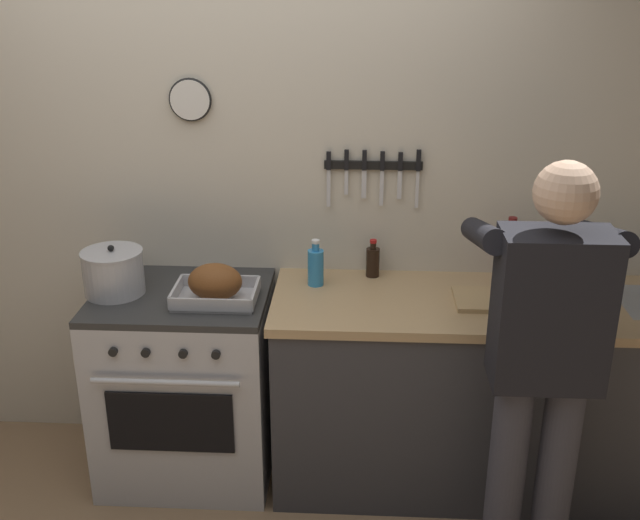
# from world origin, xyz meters

# --- Properties ---
(wall_back) EXTENTS (6.00, 0.13, 2.60)m
(wall_back) POSITION_xyz_m (0.00, 1.35, 1.30)
(wall_back) COLOR beige
(wall_back) RESTS_ON ground
(counter_block) EXTENTS (2.03, 0.65, 0.90)m
(counter_block) POSITION_xyz_m (1.21, 0.99, 0.46)
(counter_block) COLOR #38383D
(counter_block) RESTS_ON ground
(stove) EXTENTS (0.76, 0.67, 0.90)m
(stove) POSITION_xyz_m (-0.22, 0.99, 0.45)
(stove) COLOR #BCBCC1
(stove) RESTS_ON ground
(person_cook) EXTENTS (0.51, 0.63, 1.66)m
(person_cook) POSITION_xyz_m (1.21, 0.42, 0.95)
(person_cook) COLOR #383842
(person_cook) RESTS_ON ground
(roasting_pan) EXTENTS (0.35, 0.26, 0.17)m
(roasting_pan) POSITION_xyz_m (-0.05, 0.92, 0.97)
(roasting_pan) COLOR #B7B7BC
(roasting_pan) RESTS_ON stove
(stock_pot) EXTENTS (0.26, 0.26, 0.22)m
(stock_pot) POSITION_xyz_m (-0.50, 0.98, 1.00)
(stock_pot) COLOR #B7B7BC
(stock_pot) RESTS_ON stove
(cutting_board) EXTENTS (0.36, 0.24, 0.02)m
(cutting_board) POSITION_xyz_m (1.14, 0.97, 0.91)
(cutting_board) COLOR tan
(cutting_board) RESTS_ON counter_block
(bottle_vinegar) EXTENTS (0.06, 0.06, 0.26)m
(bottle_vinegar) POSITION_xyz_m (1.44, 1.10, 1.01)
(bottle_vinegar) COLOR #997F4C
(bottle_vinegar) RESTS_ON counter_block
(bottle_soy_sauce) EXTENTS (0.06, 0.06, 0.18)m
(bottle_soy_sauce) POSITION_xyz_m (0.62, 1.23, 0.97)
(bottle_soy_sauce) COLOR black
(bottle_soy_sauce) RESTS_ON counter_block
(bottle_wine_red) EXTENTS (0.08, 0.08, 0.31)m
(bottle_wine_red) POSITION_xyz_m (1.22, 1.19, 1.03)
(bottle_wine_red) COLOR #47141E
(bottle_wine_red) RESTS_ON counter_block
(bottle_dish_soap) EXTENTS (0.07, 0.07, 0.21)m
(bottle_dish_soap) POSITION_xyz_m (0.36, 1.12, 0.99)
(bottle_dish_soap) COLOR #338CCC
(bottle_dish_soap) RESTS_ON counter_block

